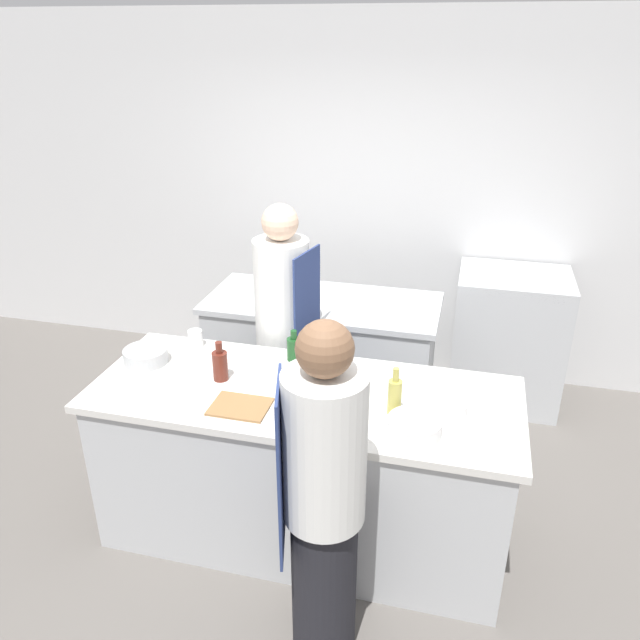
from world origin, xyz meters
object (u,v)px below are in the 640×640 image
bottle_cooking_oil (294,348)px  bowl_ceramic_blue (146,356)px  chef_at_stove (284,338)px  bottle_wine (395,396)px  oven_range (508,339)px  bowl_prep_small (451,407)px  bowl_wooden_salad (414,427)px  cup (195,338)px  chef_at_prep_near (323,501)px  bottle_vinegar (220,365)px  bowl_mixing_large (300,412)px  bottle_olive_oil (339,392)px

bottle_cooking_oil → bowl_ceramic_blue: 0.83m
chef_at_stove → bottle_wine: 1.12m
oven_range → bowl_ceramic_blue: size_ratio=4.20×
bowl_prep_small → bowl_wooden_salad: size_ratio=0.65×
bowl_wooden_salad → chef_at_stove: bearing=135.1°
bottle_cooking_oil → bowl_ceramic_blue: size_ratio=0.75×
cup → chef_at_prep_near: bearing=-44.7°
bottle_cooking_oil → bowl_ceramic_blue: (-0.80, -0.23, -0.03)m
bowl_wooden_salad → bottle_vinegar: bearing=166.7°
bowl_prep_small → bottle_vinegar: bearing=178.9°
bowl_mixing_large → bowl_ceramic_blue: bearing=161.5°
bottle_wine → cup: bottle_wine is taller
bowl_mixing_large → chef_at_stove: bearing=111.9°
bottle_wine → cup: size_ratio=2.48×
chef_at_stove → bottle_cooking_oil: size_ratio=9.42×
bottle_vinegar → bowl_wooden_salad: size_ratio=0.88×
chef_at_prep_near → bowl_prep_small: 0.83m
bottle_olive_oil → bowl_wooden_salad: bottle_olive_oil is taller
bottle_wine → bowl_wooden_salad: bearing=-52.8°
bottle_cooking_oil → bowl_wooden_salad: bottle_cooking_oil is taller
bottle_vinegar → cup: (-0.29, 0.32, -0.04)m
bowl_mixing_large → bottle_cooking_oil: bearing=109.0°
bottle_wine → bowl_ceramic_blue: bottle_wine is taller
chef_at_stove → cup: size_ratio=17.13×
cup → bowl_mixing_large: bearing=-35.9°
bottle_vinegar → bowl_prep_small: bearing=-1.1°
bottle_cooking_oil → chef_at_prep_near: bearing=-67.3°
chef_at_stove → oven_range: bearing=139.9°
bottle_vinegar → cup: size_ratio=2.20×
bottle_olive_oil → bowl_mixing_large: (-0.16, -0.16, -0.04)m
bowl_prep_small → bowl_ceramic_blue: bearing=176.8°
oven_range → bowl_mixing_large: (-1.06, -2.01, 0.46)m
oven_range → bowl_wooden_salad: size_ratio=4.08×
bowl_ceramic_blue → bottle_wine: bearing=-6.8°
oven_range → bowl_mixing_large: bearing=-117.7°
chef_at_stove → bowl_wooden_salad: bearing=57.7°
bottle_olive_oil → bowl_mixing_large: bearing=-134.6°
bowl_prep_small → bowl_ceramic_blue: size_ratio=0.67×
bottle_wine → cup: bearing=161.1°
chef_at_stove → bottle_cooking_oil: 0.42m
bowl_mixing_large → bowl_ceramic_blue: bowl_mixing_large is taller
bottle_olive_oil → bowl_ceramic_blue: 1.17m
bottle_olive_oil → cup: 1.05m
bottle_cooking_oil → cup: bearing=178.3°
bottle_cooking_oil → bowl_wooden_salad: size_ratio=0.73×
oven_range → bowl_ceramic_blue: 2.69m
bowl_mixing_large → cup: bearing=144.1°
oven_range → bowl_ceramic_blue: oven_range is taller
bottle_vinegar → bowl_mixing_large: bottle_vinegar is taller
bottle_vinegar → bowl_prep_small: bottle_vinegar is taller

